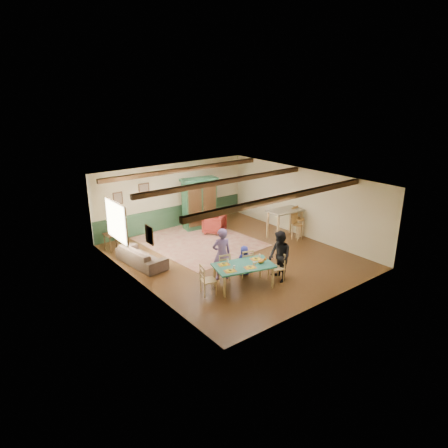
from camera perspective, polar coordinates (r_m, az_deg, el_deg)
floor at (r=14.04m, az=1.31°, el=-4.60°), size 8.00×8.00×0.00m
wall_back at (r=16.73m, az=-7.33°, el=4.00°), size 7.00×0.02×2.70m
wall_left at (r=11.80m, az=-11.98°, el=-2.60°), size 0.02×8.00×2.70m
wall_right at (r=15.91m, az=11.20°, el=3.03°), size 0.02×8.00×2.70m
ceiling at (r=13.21m, az=1.40°, el=6.22°), size 7.00×8.00×0.02m
wainscot_back at (r=16.97m, az=-7.17°, el=1.05°), size 6.95×0.03×0.90m
ceiling_beam_front at (r=11.59m, az=8.59°, el=3.77°), size 6.95×0.16×0.16m
ceiling_beam_mid at (r=13.53m, az=0.32°, el=6.14°), size 6.95×0.16×0.16m
ceiling_beam_back at (r=15.62m, az=-5.62°, el=7.75°), size 6.95×0.16×0.16m
window_left at (r=13.22m, az=-15.19°, el=0.40°), size 0.06×1.60×1.30m
picture_left_wall at (r=11.17m, az=-10.62°, el=-1.55°), size 0.04×0.42×0.52m
picture_back_a at (r=16.00m, az=-11.35°, el=4.77°), size 0.45×0.04×0.55m
picture_back_b at (r=15.60m, az=-14.92°, el=3.57°), size 0.38×0.04×0.48m
dining_table at (r=11.81m, az=2.79°, el=-7.44°), size 1.91×1.38×0.71m
dining_chair_far_left at (r=12.19m, az=-0.20°, el=-6.03°), size 0.50×0.51×0.90m
dining_chair_far_right at (r=12.47m, az=3.06°, el=-5.47°), size 0.50×0.51×0.90m
dining_chair_end_left at (r=11.39m, az=-2.26°, el=-7.94°), size 0.51×0.50×0.90m
dining_chair_end_right at (r=12.23m, az=7.48°, el=-6.13°), size 0.51×0.50×0.90m
person_man at (r=12.11m, az=-0.34°, el=-4.31°), size 0.68×0.54×1.64m
person_woman at (r=12.14m, az=7.94°, el=-4.62°), size 0.78×0.89×1.57m
person_child at (r=12.53m, az=2.91°, el=-5.23°), size 0.53×0.42×0.96m
cat at (r=11.75m, az=5.35°, el=-5.24°), size 0.37×0.22×0.17m
place_setting_near_left at (r=11.24m, az=0.90°, el=-6.51°), size 0.44×0.38×0.11m
place_setting_near_center at (r=11.47m, az=3.76°, el=-5.99°), size 0.44×0.38×0.11m
place_setting_far_left at (r=11.64m, az=-0.03°, el=-5.58°), size 0.44×0.38×0.11m
place_setting_far_right at (r=12.04m, az=4.61°, el=-4.79°), size 0.44×0.38×0.11m
area_rug at (r=15.35m, az=-3.51°, el=-2.52°), size 3.92×4.53×0.01m
armoire at (r=16.58m, az=-3.53°, el=2.96°), size 1.58×0.80×2.13m
armchair at (r=16.17m, az=-1.41°, el=0.02°), size 1.13×1.13×0.75m
sofa at (r=13.57m, az=-11.72°, el=-4.51°), size 1.02×2.10×0.59m
end_table at (r=14.96m, az=-15.56°, el=-2.48°), size 0.56×0.56×0.65m
table_lamp at (r=14.75m, az=-15.77°, el=-0.23°), size 0.36×0.36×0.59m
counter_table at (r=15.76m, az=8.64°, el=0.04°), size 1.42×0.90×1.14m
bar_stool_left at (r=15.63m, az=10.44°, el=-0.49°), size 0.38×0.41×1.00m
bar_stool_right at (r=15.90m, az=10.56°, el=0.24°), size 0.48×0.52×1.21m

